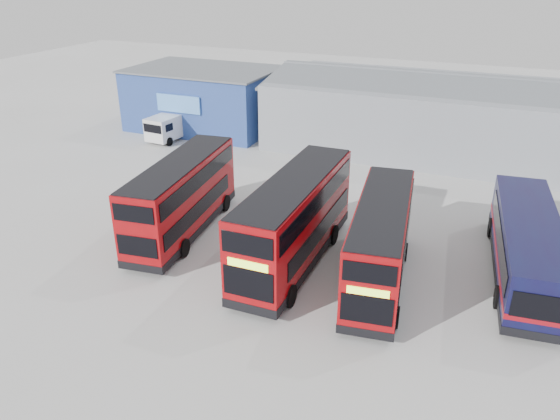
% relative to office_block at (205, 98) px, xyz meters
% --- Properties ---
extents(ground_plane, '(120.00, 120.00, 0.00)m').
position_rel_office_block_xyz_m(ground_plane, '(14.00, -17.99, -2.58)').
color(ground_plane, '#A6A6A1').
rests_on(ground_plane, ground).
extents(office_block, '(12.30, 8.32, 5.12)m').
position_rel_office_block_xyz_m(office_block, '(0.00, 0.00, 0.00)').
color(office_block, navy).
rests_on(office_block, ground).
extents(maintenance_shed, '(30.50, 12.00, 5.89)m').
position_rel_office_block_xyz_m(maintenance_shed, '(22.00, 2.01, 0.02)').
color(maintenance_shed, gray).
rests_on(maintenance_shed, ground).
extents(double_decker_left, '(3.47, 9.83, 4.07)m').
position_rel_office_block_xyz_m(double_decker_left, '(9.22, -18.29, -0.55)').
color(double_decker_left, '#9D090D').
rests_on(double_decker_left, ground).
extents(double_decker_centre, '(2.73, 10.36, 4.36)m').
position_rel_office_block_xyz_m(double_decker_centre, '(15.89, -18.93, -0.41)').
color(double_decker_centre, '#9D090D').
rests_on(double_decker_centre, ground).
extents(double_decker_right, '(3.48, 9.53, 3.95)m').
position_rel_office_block_xyz_m(double_decker_right, '(20.08, -19.10, -0.62)').
color(double_decker_right, '#9D090D').
rests_on(double_decker_right, ground).
extents(single_decker_blue, '(3.62, 11.11, 2.96)m').
position_rel_office_block_xyz_m(single_decker_blue, '(26.18, -15.96, -1.11)').
color(single_decker_blue, '#0B1034').
rests_on(single_decker_blue, ground).
extents(panel_van, '(2.37, 4.93, 2.09)m').
position_rel_office_block_xyz_m(panel_van, '(-0.81, -4.11, -1.41)').
color(panel_van, silver).
rests_on(panel_van, ground).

